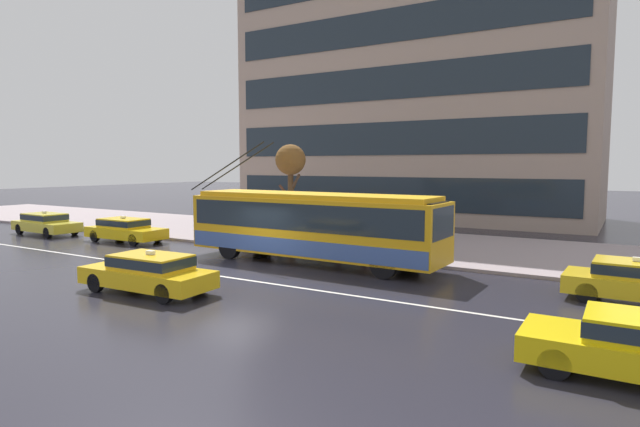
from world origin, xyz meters
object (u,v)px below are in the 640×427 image
object	(u,v)px
trolleybus	(312,225)
pedestrian_approaching_curb	(379,218)
taxi_queued_behind_bus	(125,229)
street_tree_bare	(291,163)
pedestrian_waiting_by_pole	(365,216)
pedestrian_walking_past	(340,218)
pedestrian_at_shelter	(281,216)
bus_shelter	(322,208)
taxi_oncoming_near	(149,271)
taxi_far_behind	(46,223)

from	to	relation	value
trolleybus	pedestrian_approaching_curb	world-z (taller)	trolleybus
taxi_queued_behind_bus	street_tree_bare	bearing A→B (deg)	32.10
taxi_queued_behind_bus	pedestrian_waiting_by_pole	world-z (taller)	pedestrian_waiting_by_pole
taxi_queued_behind_bus	pedestrian_walking_past	bearing A→B (deg)	10.60
pedestrian_at_shelter	pedestrian_walking_past	xyz separation A→B (m)	(3.56, -0.36, 0.12)
taxi_queued_behind_bus	bus_shelter	size ratio (longest dim) A/B	1.10
pedestrian_at_shelter	pedestrian_walking_past	size ratio (longest dim) A/B	0.96
taxi_oncoming_near	pedestrian_at_shelter	size ratio (longest dim) A/B	2.51
bus_shelter	taxi_queued_behind_bus	bearing A→B (deg)	-158.54
trolleybus	pedestrian_walking_past	size ratio (longest dim) A/B	6.46
taxi_far_behind	street_tree_bare	distance (m)	15.51
pedestrian_walking_past	pedestrian_waiting_by_pole	world-z (taller)	pedestrian_walking_past
pedestrian_walking_past	pedestrian_waiting_by_pole	xyz separation A→B (m)	(0.52, 1.54, -0.02)
bus_shelter	pedestrian_approaching_curb	size ratio (longest dim) A/B	2.09
pedestrian_walking_past	taxi_oncoming_near	bearing A→B (deg)	-102.04
trolleybus	pedestrian_at_shelter	size ratio (longest dim) A/B	6.70
taxi_far_behind	bus_shelter	world-z (taller)	bus_shelter
taxi_queued_behind_bus	street_tree_bare	size ratio (longest dim) A/B	0.91
pedestrian_at_shelter	street_tree_bare	xyz separation A→B (m)	(-0.86, 2.16, 2.63)
pedestrian_at_shelter	pedestrian_waiting_by_pole	distance (m)	4.24
street_tree_bare	pedestrian_waiting_by_pole	bearing A→B (deg)	-11.25
pedestrian_at_shelter	pedestrian_approaching_curb	size ratio (longest dim) A/B	0.92
taxi_far_behind	bus_shelter	distance (m)	17.24
pedestrian_at_shelter	taxi_far_behind	bearing A→B (deg)	-168.40
taxi_oncoming_near	taxi_queued_behind_bus	world-z (taller)	same
trolleybus	street_tree_bare	xyz separation A→B (m)	(-4.34, 4.76, 2.62)
taxi_far_behind	pedestrian_at_shelter	size ratio (longest dim) A/B	2.53
trolleybus	pedestrian_walking_past	xyz separation A→B (m)	(0.08, 2.24, 0.10)
bus_shelter	taxi_oncoming_near	bearing A→B (deg)	-90.09
pedestrian_at_shelter	pedestrian_approaching_curb	world-z (taller)	pedestrian_approaching_curb
taxi_queued_behind_bus	taxi_far_behind	xyz separation A→B (m)	(-6.55, -0.47, 0.00)
taxi_far_behind	pedestrian_walking_past	size ratio (longest dim) A/B	2.44
taxi_queued_behind_bus	pedestrian_approaching_curb	xyz separation A→B (m)	(13.59, 3.12, 1.03)
taxi_queued_behind_bus	pedestrian_waiting_by_pole	xyz separation A→B (m)	(12.55, 3.79, 1.01)
trolleybus	pedestrian_at_shelter	xyz separation A→B (m)	(-3.48, 2.60, -0.02)
trolleybus	street_tree_bare	world-z (taller)	street_tree_bare
pedestrian_approaching_curb	pedestrian_walking_past	size ratio (longest dim) A/B	1.05
pedestrian_walking_past	pedestrian_waiting_by_pole	distance (m)	1.62
trolleybus	bus_shelter	distance (m)	4.38
taxi_queued_behind_bus	pedestrian_at_shelter	bearing A→B (deg)	17.15
taxi_far_behind	pedestrian_at_shelter	xyz separation A→B (m)	(15.02, 3.08, 0.91)
pedestrian_at_shelter	bus_shelter	bearing A→B (deg)	40.11
taxi_queued_behind_bus	pedestrian_walking_past	size ratio (longest dim) A/B	2.42
taxi_oncoming_near	pedestrian_waiting_by_pole	distance (m)	11.16
trolleybus	taxi_oncoming_near	bearing A→B (deg)	-105.08
trolleybus	pedestrian_at_shelter	bearing A→B (deg)	143.25
bus_shelter	pedestrian_walking_past	size ratio (longest dim) A/B	2.20
taxi_queued_behind_bus	pedestrian_walking_past	distance (m)	12.28
street_tree_bare	pedestrian_approaching_curb	bearing A→B (deg)	-15.44
pedestrian_at_shelter	taxi_oncoming_near	bearing A→B (deg)	-80.72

